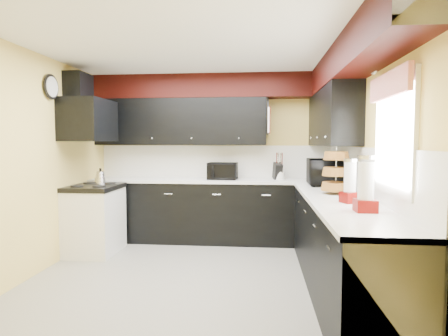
% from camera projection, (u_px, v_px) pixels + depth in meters
% --- Properties ---
extents(ground, '(3.60, 3.60, 0.00)m').
position_uv_depth(ground, '(195.00, 276.00, 4.17)').
color(ground, gray).
rests_on(ground, ground).
extents(wall_back, '(3.60, 0.06, 2.50)m').
position_uv_depth(wall_back, '(215.00, 158.00, 5.87)').
color(wall_back, '#E0C666').
rests_on(wall_back, ground).
extents(wall_right, '(0.06, 3.60, 2.50)m').
position_uv_depth(wall_right, '(364.00, 165.00, 3.92)').
color(wall_right, '#E0C666').
rests_on(wall_right, ground).
extents(wall_left, '(0.06, 3.60, 2.50)m').
position_uv_depth(wall_left, '(39.00, 164.00, 4.26)').
color(wall_left, '#E0C666').
rests_on(wall_left, ground).
extents(ceiling, '(3.60, 3.60, 0.06)m').
position_uv_depth(ceiling, '(194.00, 48.00, 4.00)').
color(ceiling, white).
rests_on(ceiling, wall_back).
extents(cab_back, '(3.60, 0.60, 0.90)m').
position_uv_depth(cab_back, '(212.00, 211.00, 5.63)').
color(cab_back, black).
rests_on(cab_back, ground).
extents(cab_right, '(0.60, 3.00, 0.90)m').
position_uv_depth(cab_right, '(339.00, 248.00, 3.70)').
color(cab_right, black).
rests_on(cab_right, ground).
extents(counter_back, '(3.62, 0.64, 0.04)m').
position_uv_depth(counter_back, '(212.00, 180.00, 5.60)').
color(counter_back, white).
rests_on(counter_back, cab_back).
extents(counter_right, '(0.64, 3.02, 0.04)m').
position_uv_depth(counter_right, '(340.00, 201.00, 3.67)').
color(counter_right, white).
rests_on(counter_right, cab_right).
extents(splash_back, '(3.60, 0.02, 0.50)m').
position_uv_depth(splash_back, '(215.00, 161.00, 5.87)').
color(splash_back, white).
rests_on(splash_back, counter_back).
extents(splash_right, '(0.02, 3.60, 0.50)m').
position_uv_depth(splash_right, '(363.00, 171.00, 3.92)').
color(splash_right, white).
rests_on(splash_right, counter_right).
extents(upper_back, '(2.60, 0.35, 0.70)m').
position_uv_depth(upper_back, '(181.00, 122.00, 5.71)').
color(upper_back, black).
rests_on(upper_back, wall_back).
extents(upper_right, '(0.35, 1.80, 0.70)m').
position_uv_depth(upper_right, '(332.00, 118.00, 4.79)').
color(upper_right, black).
rests_on(upper_right, wall_right).
extents(soffit_back, '(3.60, 0.36, 0.35)m').
position_uv_depth(soffit_back, '(213.00, 87.00, 5.62)').
color(soffit_back, black).
rests_on(soffit_back, wall_back).
extents(soffit_right, '(0.36, 3.24, 0.35)m').
position_uv_depth(soffit_right, '(353.00, 58.00, 3.68)').
color(soffit_right, black).
rests_on(soffit_right, wall_right).
extents(stove, '(0.60, 0.75, 0.86)m').
position_uv_depth(stove, '(95.00, 221.00, 5.03)').
color(stove, white).
rests_on(stove, ground).
extents(cooktop, '(0.62, 0.77, 0.06)m').
position_uv_depth(cooktop, '(94.00, 187.00, 5.00)').
color(cooktop, black).
rests_on(cooktop, stove).
extents(hood, '(0.50, 0.78, 0.55)m').
position_uv_depth(hood, '(89.00, 120.00, 4.94)').
color(hood, black).
rests_on(hood, wall_left).
extents(hood_duct, '(0.24, 0.40, 0.40)m').
position_uv_depth(hood_duct, '(78.00, 88.00, 4.93)').
color(hood_duct, black).
rests_on(hood_duct, wall_left).
extents(window, '(0.03, 0.86, 0.96)m').
position_uv_depth(window, '(394.00, 135.00, 3.00)').
color(window, white).
rests_on(window, wall_right).
extents(valance, '(0.04, 0.88, 0.20)m').
position_uv_depth(valance, '(389.00, 85.00, 2.98)').
color(valance, red).
rests_on(valance, wall_right).
extents(pan_top, '(0.03, 0.22, 0.40)m').
position_uv_depth(pan_top, '(268.00, 108.00, 5.50)').
color(pan_top, black).
rests_on(pan_top, upper_back).
extents(pan_mid, '(0.03, 0.28, 0.46)m').
position_uv_depth(pan_mid, '(268.00, 124.00, 5.38)').
color(pan_mid, black).
rests_on(pan_mid, upper_back).
extents(pan_low, '(0.03, 0.24, 0.42)m').
position_uv_depth(pan_low, '(267.00, 127.00, 5.64)').
color(pan_low, black).
rests_on(pan_low, upper_back).
extents(cut_board, '(0.03, 0.26, 0.35)m').
position_uv_depth(cut_board, '(269.00, 120.00, 5.26)').
color(cut_board, white).
rests_on(cut_board, upper_back).
extents(baskets, '(0.27, 0.27, 0.50)m').
position_uv_depth(baskets, '(336.00, 172.00, 4.00)').
color(baskets, brown).
rests_on(baskets, upper_right).
extents(clock, '(0.03, 0.30, 0.30)m').
position_uv_depth(clock, '(51.00, 87.00, 4.44)').
color(clock, black).
rests_on(clock, wall_left).
extents(deco_plate, '(0.03, 0.24, 0.24)m').
position_uv_depth(deco_plate, '(374.00, 61.00, 3.50)').
color(deco_plate, white).
rests_on(deco_plate, wall_right).
extents(toaster_oven, '(0.45, 0.38, 0.25)m').
position_uv_depth(toaster_oven, '(222.00, 171.00, 5.56)').
color(toaster_oven, black).
rests_on(toaster_oven, counter_back).
extents(microwave, '(0.42, 0.61, 0.33)m').
position_uv_depth(microwave, '(325.00, 172.00, 4.83)').
color(microwave, black).
rests_on(microwave, counter_right).
extents(utensil_crock, '(0.20, 0.20, 0.17)m').
position_uv_depth(utensil_crock, '(279.00, 174.00, 5.54)').
color(utensil_crock, white).
rests_on(utensil_crock, counter_back).
extents(knife_block, '(0.14, 0.17, 0.24)m').
position_uv_depth(knife_block, '(278.00, 171.00, 5.53)').
color(knife_block, black).
rests_on(knife_block, counter_back).
extents(kettle, '(0.19, 0.19, 0.16)m').
position_uv_depth(kettle, '(101.00, 177.00, 5.27)').
color(kettle, '#B7B7BC').
rests_on(kettle, cooktop).
extents(dispenser_a, '(0.18, 0.18, 0.37)m').
position_uv_depth(dispenser_a, '(350.00, 183.00, 3.40)').
color(dispenser_a, maroon).
rests_on(dispenser_a, counter_right).
extents(dispenser_b, '(0.16, 0.16, 0.44)m').
position_uv_depth(dispenser_b, '(366.00, 185.00, 2.96)').
color(dispenser_b, '#650611').
rests_on(dispenser_b, counter_right).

